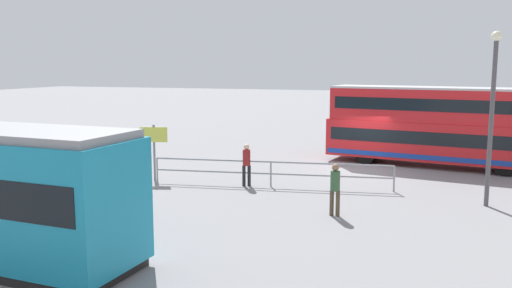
{
  "coord_description": "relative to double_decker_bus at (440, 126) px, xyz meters",
  "views": [
    {
      "loc": [
        -3.29,
        26.17,
        5.05
      ],
      "look_at": [
        3.34,
        6.05,
        1.93
      ],
      "focal_mm": 37.91,
      "sensor_mm": 36.0,
      "label": 1
    }
  ],
  "objects": [
    {
      "name": "pedestrian_near_railing",
      "position": [
        7.69,
        7.14,
        -0.99
      ],
      "size": [
        0.43,
        0.43,
        1.78
      ],
      "color": "black",
      "rests_on": "ground"
    },
    {
      "name": "ground_plane",
      "position": [
        3.66,
        1.93,
        -2.02
      ],
      "size": [
        160.0,
        160.0,
        0.0
      ],
      "primitive_type": "plane",
      "color": "gray"
    },
    {
      "name": "info_sign",
      "position": [
        11.95,
        7.25,
        -0.31
      ],
      "size": [
        1.18,
        0.37,
        2.44
      ],
      "color": "slate",
      "rests_on": "ground"
    },
    {
      "name": "double_decker_bus",
      "position": [
        0.0,
        0.0,
        0.0
      ],
      "size": [
        11.37,
        4.28,
        3.95
      ],
      "color": "red",
      "rests_on": "ground"
    },
    {
      "name": "pedestrian_crossing",
      "position": [
        3.38,
        10.51,
        -0.99
      ],
      "size": [
        0.39,
        0.39,
        1.78
      ],
      "color": "#4C3F2D",
      "rests_on": "ground"
    },
    {
      "name": "pedestrian_railing",
      "position": [
        6.68,
        6.97,
        -1.27
      ],
      "size": [
        9.96,
        1.38,
        1.08
      ],
      "color": "gray",
      "rests_on": "ground"
    },
    {
      "name": "street_lamp",
      "position": [
        -1.59,
        7.5,
        1.64
      ],
      "size": [
        0.36,
        0.36,
        6.2
      ],
      "color": "#4C4C51",
      "rests_on": "ground"
    }
  ]
}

